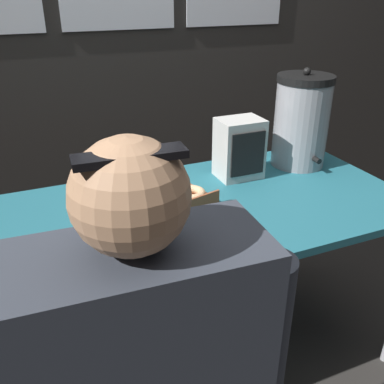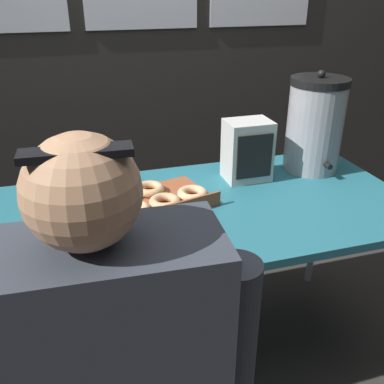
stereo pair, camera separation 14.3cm
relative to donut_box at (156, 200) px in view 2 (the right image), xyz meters
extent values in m
plane|color=#2D2B28|center=(0.16, -0.06, -0.72)|extent=(12.00, 12.00, 0.00)
cube|color=#282623|center=(0.16, 1.00, 0.50)|extent=(6.00, 0.10, 2.44)
cube|color=#236675|center=(0.16, -0.06, -0.03)|extent=(1.45, 0.73, 0.03)
cylinder|color=#ADADB2|center=(-0.52, 0.26, -0.39)|extent=(0.03, 0.03, 0.68)
cylinder|color=#ADADB2|center=(0.84, 0.26, -0.39)|extent=(0.03, 0.03, 0.68)
cube|color=brown|center=(0.01, 0.01, -0.01)|extent=(0.41, 0.33, 0.02)
cube|color=brown|center=(0.04, -0.10, 0.01)|extent=(0.35, 0.10, 0.04)
torus|color=#DAAD7A|center=(-0.09, -0.07, 0.01)|extent=(0.15, 0.15, 0.03)
torus|color=tan|center=(0.02, -0.04, 0.01)|extent=(0.14, 0.14, 0.03)
torus|color=#E6B885|center=(0.13, -0.01, 0.01)|extent=(0.11, 0.11, 0.03)
torus|color=#DEB07D|center=(-0.11, 0.04, 0.01)|extent=(0.13, 0.13, 0.03)
torus|color=tan|center=(-0.01, 0.07, 0.01)|extent=(0.15, 0.15, 0.03)
cylinder|color=#939399|center=(0.68, 0.14, 0.15)|extent=(0.22, 0.22, 0.34)
cylinder|color=black|center=(0.68, 0.14, 0.34)|extent=(0.23, 0.23, 0.03)
sphere|color=black|center=(0.68, 0.14, 0.36)|extent=(0.03, 0.03, 0.03)
cylinder|color=black|center=(0.68, 0.02, 0.04)|extent=(0.02, 0.05, 0.02)
cube|color=#2D334C|center=(-0.45, -0.30, -0.02)|extent=(0.10, 0.14, 0.01)
cube|color=#2D333D|center=(-0.45, -0.30, -0.01)|extent=(0.08, 0.13, 0.00)
cube|color=silver|center=(0.39, 0.12, 0.10)|extent=(0.17, 0.13, 0.23)
cube|color=black|center=(0.39, 0.05, 0.10)|extent=(0.14, 0.01, 0.17)
cube|color=#333842|center=(-0.25, -0.67, 0.00)|extent=(0.48, 0.24, 0.57)
sphere|color=tan|center=(-0.25, -0.67, 0.38)|extent=(0.19, 0.19, 0.19)
cube|color=black|center=(-0.25, -0.69, 0.45)|extent=(0.17, 0.05, 0.01)
cylinder|color=#333842|center=(0.02, -0.68, -0.03)|extent=(0.10, 0.10, 0.45)
camera|label=1|loc=(-0.39, -1.24, 0.67)|focal=40.00mm
camera|label=2|loc=(-0.25, -1.29, 0.67)|focal=40.00mm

